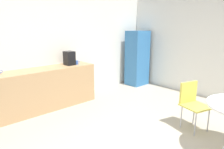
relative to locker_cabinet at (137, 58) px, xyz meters
The scene contains 6 objects.
wall_back 2.63m from the locker_cabinet, 169.99° to the left, with size 6.00×0.10×2.60m, color white.
counter_block 3.10m from the locker_cabinet, behind, with size 2.48×0.60×0.90m, color tan.
locker_cabinet is the anchor object (origin of this frame).
chair_yellow 2.90m from the locker_cabinet, 119.91° to the right, with size 0.52×0.52×0.83m.
mug_green 2.16m from the locker_cabinet, behind, with size 0.13×0.08×0.09m.
coffee_maker 2.33m from the locker_cabinet, behind, with size 0.20×0.24×0.32m, color black.
Camera 1 is at (-2.23, -1.50, 1.79)m, focal length 32.69 mm.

